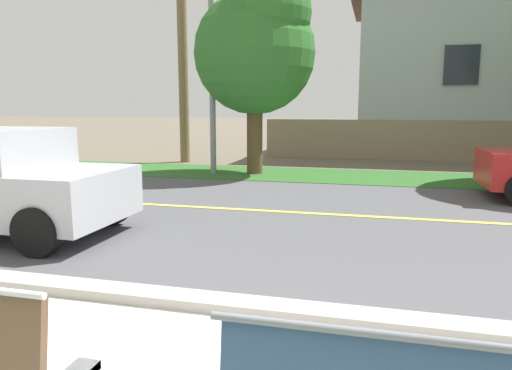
% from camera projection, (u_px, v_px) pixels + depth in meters
% --- Properties ---
extents(ground_plane, '(140.00, 140.00, 0.00)m').
position_uv_depth(ground_plane, '(322.00, 198.00, 9.69)').
color(ground_plane, '#665B4C').
extents(curb_edge, '(44.00, 0.30, 0.11)m').
position_uv_depth(curb_edge, '(251.00, 307.00, 4.27)').
color(curb_edge, '#ADA89E').
rests_on(curb_edge, ground_plane).
extents(street_asphalt, '(52.00, 8.00, 0.01)m').
position_uv_depth(street_asphalt, '(312.00, 214.00, 8.25)').
color(street_asphalt, '#515156').
rests_on(street_asphalt, ground_plane).
extents(road_centre_line, '(48.00, 0.14, 0.01)m').
position_uv_depth(road_centre_line, '(312.00, 213.00, 8.25)').
color(road_centre_line, '#E0CC4C').
rests_on(road_centre_line, ground_plane).
extents(far_verge_grass, '(48.00, 2.80, 0.02)m').
position_uv_depth(far_verge_grass, '(335.00, 176.00, 12.75)').
color(far_verge_grass, '#2D6026').
rests_on(far_verge_grass, ground_plane).
extents(streetlamp, '(0.24, 2.10, 7.76)m').
position_uv_depth(streetlamp, '(213.00, 11.00, 12.64)').
color(streetlamp, gray).
rests_on(streetlamp, ground_plane).
extents(shade_tree_far_left, '(3.28, 3.28, 5.42)m').
position_uv_depth(shade_tree_far_left, '(258.00, 44.00, 12.58)').
color(shade_tree_far_left, brown).
rests_on(shade_tree_far_left, ground_plane).
extents(garden_wall, '(13.00, 0.36, 1.40)m').
position_uv_depth(garden_wall, '(453.00, 141.00, 16.13)').
color(garden_wall, gray).
rests_on(garden_wall, ground_plane).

